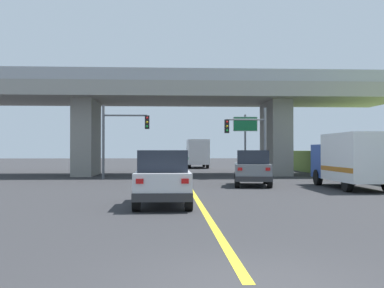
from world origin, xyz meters
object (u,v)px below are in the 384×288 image
at_px(traffic_signal_farside, 120,132).
at_px(box_truck, 352,159).
at_px(suv_lead, 163,178).
at_px(highway_sign, 245,130).
at_px(suv_crossing, 252,168).
at_px(semi_truck_distant, 197,153).
at_px(traffic_signal_nearside, 251,135).

bearing_deg(traffic_signal_farside, box_truck, -35.31).
xyz_separation_m(suv_lead, traffic_signal_farside, (-3.19, 16.31, 2.29)).
bearing_deg(box_truck, highway_sign, 109.63).
relative_size(suv_lead, suv_crossing, 0.99).
distance_m(suv_lead, semi_truck_distant, 37.13).
height_order(box_truck, highway_sign, highway_sign).
bearing_deg(highway_sign, box_truck, -70.37).
bearing_deg(semi_truck_distant, traffic_signal_nearside, -83.44).
xyz_separation_m(box_truck, semi_truck_distant, (-6.23, 29.87, 0.14)).
bearing_deg(box_truck, traffic_signal_nearside, 113.41).
height_order(suv_lead, highway_sign, highway_sign).
distance_m(traffic_signal_nearside, highway_sign, 2.04).
distance_m(box_truck, traffic_signal_farside, 16.08).
height_order(traffic_signal_nearside, traffic_signal_farside, traffic_signal_farside).
distance_m(suv_lead, suv_crossing, 10.56).
height_order(box_truck, traffic_signal_nearside, traffic_signal_nearside).
relative_size(suv_lead, highway_sign, 0.95).
height_order(suv_lead, semi_truck_distant, semi_truck_distant).
bearing_deg(highway_sign, suv_crossing, -96.90).
distance_m(traffic_signal_farside, highway_sign, 9.33).
bearing_deg(traffic_signal_nearside, suv_crossing, -99.35).
height_order(traffic_signal_nearside, highway_sign, traffic_signal_nearside).
height_order(suv_crossing, highway_sign, highway_sign).
xyz_separation_m(box_truck, highway_sign, (-3.84, 10.78, 1.97)).
height_order(traffic_signal_farside, highway_sign, traffic_signal_farside).
bearing_deg(semi_truck_distant, box_truck, -78.22).
bearing_deg(semi_truck_distant, traffic_signal_farside, -108.29).
bearing_deg(suv_crossing, suv_lead, -110.25).
relative_size(traffic_signal_nearside, highway_sign, 1.07).
xyz_separation_m(traffic_signal_nearside, semi_truck_distant, (-2.43, 21.09, -1.43)).
height_order(box_truck, traffic_signal_farside, traffic_signal_farside).
distance_m(suv_crossing, traffic_signal_farside, 11.00).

